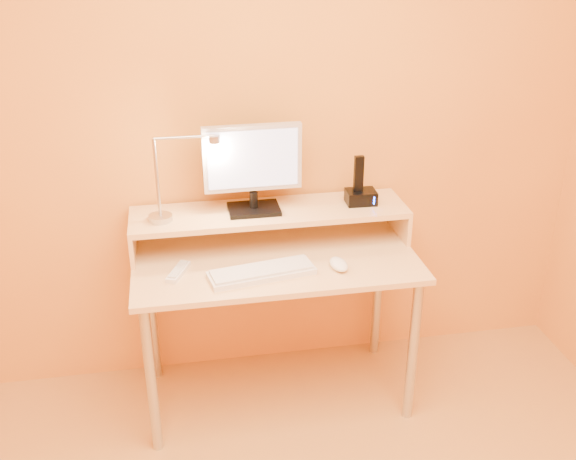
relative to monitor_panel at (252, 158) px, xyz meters
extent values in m
cube|color=gold|center=(0.07, 0.16, 0.13)|extent=(3.00, 0.04, 2.50)
cylinder|color=#B8B8BB|center=(-0.48, -0.41, -0.77)|extent=(0.04, 0.04, 0.69)
cylinder|color=#B8B8BB|center=(0.62, -0.41, -0.77)|extent=(0.04, 0.04, 0.69)
cylinder|color=#B8B8BB|center=(-0.48, 0.09, -0.77)|extent=(0.04, 0.04, 0.69)
cylinder|color=#B8B8BB|center=(0.62, 0.09, -0.77)|extent=(0.04, 0.04, 0.69)
cube|color=#E9AD74|center=(0.07, -0.16, -0.41)|extent=(1.20, 0.60, 0.02)
cube|color=#E9AD74|center=(-0.52, -0.01, -0.33)|extent=(0.02, 0.30, 0.14)
cube|color=#E9AD74|center=(0.66, -0.01, -0.33)|extent=(0.02, 0.30, 0.14)
cube|color=#E9AD74|center=(0.07, -0.01, -0.25)|extent=(1.20, 0.30, 0.02)
cube|color=black|center=(0.00, -0.01, -0.23)|extent=(0.22, 0.16, 0.02)
cylinder|color=black|center=(0.00, -0.01, -0.19)|extent=(0.04, 0.04, 0.07)
cube|color=silver|center=(0.00, 0.00, 0.00)|extent=(0.42, 0.04, 0.28)
cube|color=black|center=(0.00, 0.02, 0.00)|extent=(0.37, 0.02, 0.24)
cube|color=silver|center=(0.00, -0.02, 0.00)|extent=(0.38, 0.01, 0.25)
cylinder|color=#B8B8BB|center=(-0.40, -0.04, -0.23)|extent=(0.10, 0.10, 0.02)
cylinder|color=#B8B8BB|center=(-0.40, -0.04, -0.05)|extent=(0.01, 0.01, 0.33)
cylinder|color=#B8B8BB|center=(-0.28, -0.04, 0.12)|extent=(0.24, 0.01, 0.01)
cylinder|color=#B8B8BB|center=(-0.16, -0.04, 0.10)|extent=(0.04, 0.04, 0.03)
cylinder|color=#FFEAC6|center=(-0.16, -0.04, 0.09)|extent=(0.03, 0.03, 0.00)
cube|color=black|center=(0.48, -0.01, -0.21)|extent=(0.13, 0.10, 0.06)
cube|color=black|center=(0.46, -0.01, -0.10)|extent=(0.04, 0.03, 0.16)
cube|color=#1A47FC|center=(0.52, -0.06, -0.21)|extent=(0.01, 0.00, 0.04)
cube|color=silver|center=(-0.01, -0.30, -0.39)|extent=(0.45, 0.21, 0.02)
ellipsoid|color=white|center=(0.31, -0.30, -0.38)|extent=(0.08, 0.13, 0.04)
cube|color=silver|center=(-0.34, -0.22, -0.39)|extent=(0.11, 0.17, 0.02)
camera|label=1|loc=(-0.33, -2.61, 0.90)|focal=41.27mm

